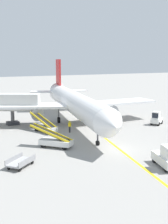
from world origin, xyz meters
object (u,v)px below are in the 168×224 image
belt_loader_forward_hold (55,141)px  belt_loader_aft_hold (45,126)px  ground_crew_marshaller (70,126)px  baggage_tug_near_wing (157,119)px  airliner (74,103)px  baggage_cart_empty_trailing (21,162)px

belt_loader_forward_hold → belt_loader_aft_hold: bearing=78.4°
belt_loader_forward_hold → ground_crew_marshaller: belt_loader_forward_hold is taller
belt_loader_forward_hold → ground_crew_marshaller: (4.43, 5.50, 0.13)m
baggage_tug_near_wing → ground_crew_marshaller: (-14.18, 1.72, -0.02)m
airliner → ground_crew_marshaller: airliner is taller
baggage_tug_near_wing → ground_crew_marshaller: 14.29m
belt_loader_forward_hold → baggage_cart_empty_trailing: belt_loader_forward_hold is taller
airliner → baggage_cart_empty_trailing: (-12.63, -14.44, -2.95)m
baggage_cart_empty_trailing → ground_crew_marshaller: ground_crew_marshaller is taller
baggage_tug_near_wing → baggage_cart_empty_trailing: bearing=-161.2°
airliner → baggage_cart_empty_trailing: airliner is taller
belt_loader_aft_hold → baggage_cart_empty_trailing: (-6.78, -11.80, -0.31)m
airliner → ground_crew_marshaller: size_ratio=20.61×
baggage_tug_near_wing → belt_loader_aft_hold: bearing=167.9°
airliner → baggage_cart_empty_trailing: 19.41m
belt_loader_aft_hold → ground_crew_marshaller: size_ratio=3.03×
baggage_tug_near_wing → belt_loader_forward_hold: (-18.61, -3.78, -0.15)m
baggage_cart_empty_trailing → ground_crew_marshaller: bearing=45.5°
baggage_tug_near_wing → belt_loader_aft_hold: size_ratio=0.53×
belt_loader_forward_hold → baggage_tug_near_wing: bearing=11.5°
airliner → baggage_tug_near_wing: (11.23, -6.31, -2.49)m
baggage_tug_near_wing → ground_crew_marshaller: bearing=173.1°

